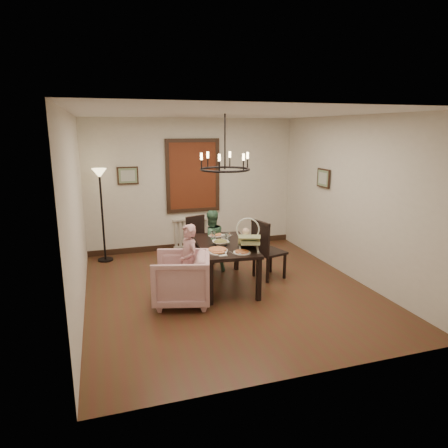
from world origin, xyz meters
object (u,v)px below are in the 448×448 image
baby_bouncer (249,239)px  chair_right (270,249)px  armchair (182,279)px  chair_far (201,241)px  seated_man (211,246)px  drinking_glass (227,238)px  dining_table (225,249)px  elderly_woman (189,268)px  floor_lamp (102,217)px

baby_bouncer → chair_right: bearing=60.6°
armchair → chair_far: bearing=171.9°
armchair → seated_man: 1.45m
seated_man → drinking_glass: size_ratio=6.40×
seated_man → drinking_glass: bearing=89.1°
dining_table → chair_right: bearing=12.6°
dining_table → chair_right: (0.86, 0.11, -0.11)m
elderly_woman → drinking_glass: bearing=104.0°
seated_man → armchair: bearing=47.9°
drinking_glass → floor_lamp: floor_lamp is taller
baby_bouncer → floor_lamp: bearing=151.1°
dining_table → elderly_woman: 0.77m
chair_far → chair_right: 1.44m
armchair → drinking_glass: 1.12m
chair_right → seated_man: size_ratio=1.11×
armchair → drinking_glass: (0.89, 0.54, 0.41)m
elderly_woman → dining_table: bearing=101.5°
floor_lamp → elderly_woman: bearing=-62.0°
chair_far → armchair: bearing=-133.4°
chair_right → floor_lamp: 3.34m
dining_table → chair_far: size_ratio=1.73×
baby_bouncer → armchair: bearing=-158.3°
elderly_woman → baby_bouncer: size_ratio=1.83×
dining_table → baby_bouncer: 0.56m
chair_right → chair_far: bearing=26.6°
dining_table → chair_far: (-0.11, 1.18, -0.17)m
armchair → elderly_woman: 0.23m
chair_right → drinking_glass: (-0.80, -0.04, 0.27)m
elderly_woman → baby_bouncer: baby_bouncer is taller
chair_right → floor_lamp: size_ratio=0.59×
chair_right → seated_man: (-0.89, 0.62, -0.05)m
elderly_woman → floor_lamp: (-1.21, 2.28, 0.41)m
dining_table → elderly_woman: elderly_woman is taller
baby_bouncer → drinking_glass: 0.54m
armchair → seated_man: bearing=162.0°
chair_far → seated_man: size_ratio=0.98×
chair_right → baby_bouncer: baby_bouncer is taller
chair_far → drinking_glass: size_ratio=6.28×
seated_man → floor_lamp: floor_lamp is taller
armchair → floor_lamp: bearing=-140.9°
dining_table → armchair: (-0.83, -0.48, -0.25)m
baby_bouncer → drinking_glass: size_ratio=3.58×
floor_lamp → chair_right: bearing=-33.8°
elderly_woman → drinking_glass: (0.74, 0.39, 0.31)m
chair_right → floor_lamp: (-2.76, 1.85, 0.37)m
chair_far → drinking_glass: bearing=-101.2°
chair_far → floor_lamp: (-1.78, 0.78, 0.43)m
dining_table → floor_lamp: bearing=139.4°
dining_table → floor_lamp: floor_lamp is taller
dining_table → drinking_glass: (0.06, 0.07, 0.16)m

